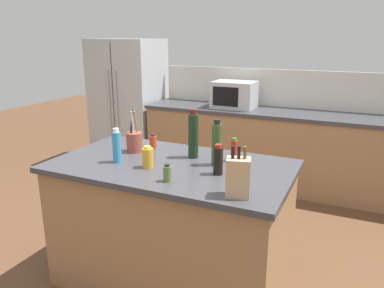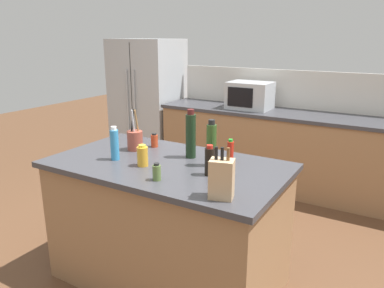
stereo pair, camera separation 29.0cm
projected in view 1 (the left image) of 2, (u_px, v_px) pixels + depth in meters
name	position (u px, v px, depth m)	size (l,w,h in m)	color
ground_plane	(173.00, 279.00, 2.87)	(14.00, 14.00, 0.00)	brown
back_counter_run	(278.00, 149.00, 4.54)	(3.35, 0.66, 0.94)	#936B47
wall_backsplash	(287.00, 89.00, 4.62)	(3.31, 0.03, 0.46)	beige
kitchen_island	(172.00, 224.00, 2.74)	(1.67, 0.94, 0.94)	#936B47
refrigerator	(129.00, 103.00, 5.34)	(0.91, 0.75, 1.76)	#ADB2B7
microwave	(234.00, 95.00, 4.59)	(0.51, 0.39, 0.32)	#ADB2B7
knife_block	(238.00, 177.00, 2.05)	(0.15, 0.13, 0.29)	tan
utensil_crock	(134.00, 141.00, 2.86)	(0.12, 0.12, 0.32)	brown
spice_jar_oregano	(167.00, 173.00, 2.28)	(0.05, 0.05, 0.11)	#567038
soy_sauce_bottle	(218.00, 160.00, 2.38)	(0.06, 0.06, 0.20)	black
spice_jar_paprika	(153.00, 142.00, 2.96)	(0.06, 0.06, 0.11)	#B73D1E
honey_jar	(148.00, 157.00, 2.51)	(0.07, 0.07, 0.15)	gold
dish_soap_bottle	(117.00, 146.00, 2.61)	(0.06, 0.06, 0.24)	#3384BC
olive_oil_bottle	(217.00, 144.00, 2.54)	(0.07, 0.07, 0.32)	#2D4C1E
hot_sauce_bottle	(234.00, 150.00, 2.64)	(0.05, 0.05, 0.17)	red
wine_bottle	(193.00, 135.00, 2.70)	(0.07, 0.07, 0.36)	black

